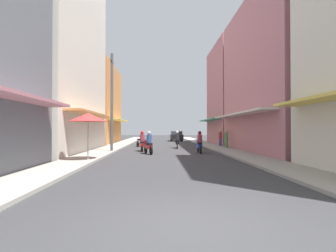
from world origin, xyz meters
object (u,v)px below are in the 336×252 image
(motorbike_red, at_px, (142,142))
(pedestrian_far, at_px, (226,138))
(pedestrian_crossing, at_px, (220,137))
(motorbike_black, at_px, (177,140))
(motorbike_silver, at_px, (141,141))
(vendor_umbrella, at_px, (88,117))
(motorbike_maroon, at_px, (148,144))
(utility_pole, at_px, (112,102))
(motorbike_blue, at_px, (199,143))
(parked_car, at_px, (176,136))
(motorbike_white, at_px, (150,138))

(motorbike_red, relative_size, pedestrian_far, 1.08)
(motorbike_red, relative_size, pedestrian_crossing, 1.03)
(motorbike_black, height_order, pedestrian_far, pedestrian_far)
(motorbike_silver, xyz_separation_m, vendor_umbrella, (-1.85, -11.98, 1.82))
(pedestrian_far, xyz_separation_m, pedestrian_crossing, (0.09, 2.57, 0.04))
(motorbike_maroon, xyz_separation_m, utility_pole, (-2.75, 1.33, 3.02))
(motorbike_blue, xyz_separation_m, motorbike_silver, (-4.74, 7.15, -0.20))
(motorbike_black, height_order, motorbike_red, same)
(motorbike_black, bearing_deg, utility_pole, -141.61)
(pedestrian_far, bearing_deg, motorbike_red, -163.19)
(motorbike_maroon, xyz_separation_m, parked_car, (3.27, 20.03, 0.04))
(motorbike_silver, relative_size, motorbike_maroon, 1.01)
(pedestrian_far, distance_m, vendor_umbrella, 12.86)
(utility_pole, bearing_deg, motorbike_maroon, -25.78)
(motorbike_blue, bearing_deg, motorbike_silver, 123.51)
(motorbike_maroon, bearing_deg, parked_car, 80.74)
(motorbike_maroon, height_order, vendor_umbrella, vendor_umbrella)
(motorbike_red, xyz_separation_m, pedestrian_far, (7.16, 2.16, 0.24))
(vendor_umbrella, xyz_separation_m, utility_pole, (0.21, 5.49, 1.40))
(motorbike_white, relative_size, vendor_umbrella, 0.71)
(motorbike_white, relative_size, pedestrian_crossing, 1.03)
(motorbike_maroon, height_order, motorbike_red, same)
(pedestrian_crossing, bearing_deg, motorbike_blue, -115.69)
(pedestrian_far, relative_size, utility_pole, 0.23)
(motorbike_red, distance_m, pedestrian_crossing, 8.65)
(motorbike_white, height_order, motorbike_black, motorbike_black)
(parked_car, xyz_separation_m, utility_pole, (-6.02, -18.70, 2.99))
(parked_car, relative_size, utility_pole, 0.56)
(motorbike_silver, distance_m, motorbike_red, 5.63)
(motorbike_maroon, bearing_deg, vendor_umbrella, -125.39)
(pedestrian_crossing, relative_size, utility_pole, 0.24)
(motorbike_white, relative_size, parked_car, 0.44)
(motorbike_maroon, relative_size, motorbike_red, 0.96)
(motorbike_red, xyz_separation_m, utility_pole, (-2.16, -0.88, 3.02))
(motorbike_blue, bearing_deg, pedestrian_far, 51.67)
(motorbike_blue, relative_size, utility_pole, 0.25)
(pedestrian_far, distance_m, utility_pole, 10.19)
(motorbike_red, height_order, pedestrian_far, pedestrian_far)
(vendor_umbrella, bearing_deg, motorbike_white, 84.27)
(motorbike_silver, xyz_separation_m, pedestrian_crossing, (7.76, -0.87, 0.48))
(motorbike_blue, xyz_separation_m, motorbike_red, (-4.22, 1.55, 0.00))
(vendor_umbrella, bearing_deg, motorbike_black, 60.86)
(motorbike_red, height_order, pedestrian_crossing, pedestrian_crossing)
(motorbike_black, relative_size, vendor_umbrella, 0.71)
(motorbike_white, distance_m, motorbike_silver, 11.28)
(motorbike_maroon, relative_size, utility_pole, 0.24)
(motorbike_white, bearing_deg, motorbike_red, -89.88)
(motorbike_white, bearing_deg, utility_pole, -96.82)
(pedestrian_crossing, height_order, vendor_umbrella, vendor_umbrella)
(motorbike_red, height_order, utility_pole, utility_pole)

